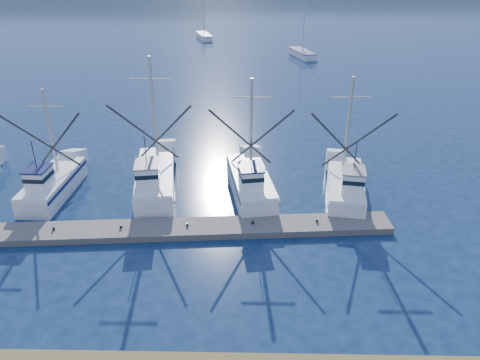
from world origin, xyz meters
name	(u,v)px	position (x,y,z in m)	size (l,w,h in m)	color
ground	(280,299)	(0.00, 0.00, 0.00)	(500.00, 500.00, 0.00)	#0D1C39
floating_dock	(138,230)	(-8.30, 5.77, 0.21)	(31.07, 2.07, 0.41)	slate
trawler_fleet	(153,183)	(-8.21, 10.56, 0.96)	(30.08, 8.41, 9.26)	white
sailboat_near	(302,54)	(6.58, 55.42, 0.49)	(3.84, 6.63, 8.10)	white
sailboat_far	(204,36)	(-9.95, 70.09, 0.49)	(3.50, 6.33, 8.10)	white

